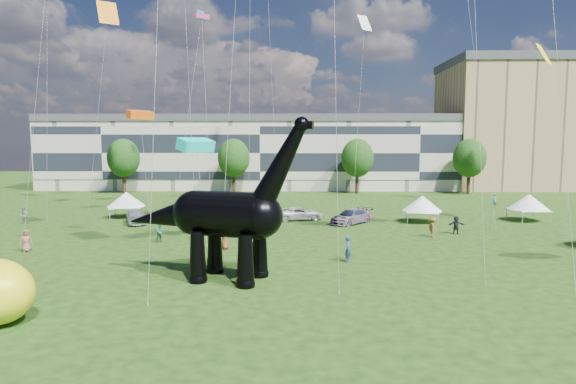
{
  "coord_description": "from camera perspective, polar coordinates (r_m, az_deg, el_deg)",
  "views": [
    {
      "loc": [
        -1.92,
        -24.84,
        8.46
      ],
      "look_at": [
        -2.46,
        8.0,
        5.0
      ],
      "focal_mm": 30.0,
      "sensor_mm": 36.0,
      "label": 1
    }
  ],
  "objects": [
    {
      "name": "gazebo_near",
      "position": [
        52.17,
        15.61,
        -1.33
      ],
      "size": [
        4.81,
        4.81,
        2.84
      ],
      "rotation": [
        0.0,
        0.0,
        -0.21
      ],
      "color": "white",
      "rests_on": "ground"
    },
    {
      "name": "gazebo_far",
      "position": [
        57.19,
        26.63,
        -1.07
      ],
      "size": [
        4.56,
        4.56,
        2.91
      ],
      "rotation": [
        0.0,
        0.0,
        0.1
      ],
      "color": "white",
      "rests_on": "ground"
    },
    {
      "name": "tree_far_left",
      "position": [
        82.78,
        -18.94,
        4.19
      ],
      "size": [
        5.2,
        5.2,
        9.44
      ],
      "color": "#382314",
      "rests_on": "ground"
    },
    {
      "name": "ground",
      "position": [
        26.31,
        5.2,
        -12.77
      ],
      "size": [
        220.0,
        220.0,
        0.0
      ],
      "primitive_type": "plane",
      "color": "#16330C",
      "rests_on": "ground"
    },
    {
      "name": "car_dark",
      "position": [
        50.05,
        7.49,
        -2.9
      ],
      "size": [
        5.12,
        5.15,
        1.5
      ],
      "primitive_type": "imported",
      "rotation": [
        0.0,
        0.0,
        -0.78
      ],
      "color": "#595960",
      "rests_on": "ground"
    },
    {
      "name": "tree_far_right",
      "position": [
        82.72,
        20.72,
        4.13
      ],
      "size": [
        5.2,
        5.2,
        9.44
      ],
      "color": "#382314",
      "rests_on": "ground"
    },
    {
      "name": "car_grey",
      "position": [
        49.35,
        -10.51,
        -3.1
      ],
      "size": [
        4.69,
        2.91,
        1.46
      ],
      "primitive_type": "imported",
      "rotation": [
        0.0,
        0.0,
        1.24
      ],
      "color": "slate",
      "rests_on": "ground"
    },
    {
      "name": "car_silver",
      "position": [
        52.08,
        -17.63,
        -2.77
      ],
      "size": [
        3.37,
        4.83,
        1.53
      ],
      "primitive_type": "imported",
      "rotation": [
        0.0,
        0.0,
        0.39
      ],
      "color": "silver",
      "rests_on": "ground"
    },
    {
      "name": "tree_mid_right",
      "position": [
        78.5,
        8.23,
        4.37
      ],
      "size": [
        5.2,
        5.2,
        9.44
      ],
      "color": "#382314",
      "rests_on": "ground"
    },
    {
      "name": "terrace_row",
      "position": [
        87.09,
        -3.07,
        4.39
      ],
      "size": [
        78.0,
        11.0,
        12.0
      ],
      "primitive_type": "cube",
      "color": "beige",
      "rests_on": "ground"
    },
    {
      "name": "tree_mid_left",
      "position": [
        78.52,
        -6.45,
        4.39
      ],
      "size": [
        5.2,
        5.2,
        9.44
      ],
      "color": "#382314",
      "rests_on": "ground"
    },
    {
      "name": "gazebo_left",
      "position": [
        56.52,
        -18.62,
        -0.85
      ],
      "size": [
        4.72,
        4.72,
        2.87
      ],
      "rotation": [
        0.0,
        0.0,
        0.16
      ],
      "color": "white",
      "rests_on": "ground"
    },
    {
      "name": "visitors",
      "position": [
        43.98,
        -1.88,
        -3.92
      ],
      "size": [
        54.5,
        29.58,
        1.86
      ],
      "color": "navy",
      "rests_on": "ground"
    },
    {
      "name": "car_white",
      "position": [
        52.04,
        1.38,
        -2.55
      ],
      "size": [
        5.52,
        3.53,
        1.42
      ],
      "primitive_type": "imported",
      "rotation": [
        0.0,
        0.0,
        1.82
      ],
      "color": "silver",
      "rests_on": "ground"
    },
    {
      "name": "apartment_block",
      "position": [
        99.17,
        26.15,
        6.87
      ],
      "size": [
        28.0,
        18.0,
        22.0
      ],
      "primitive_type": "cube",
      "color": "tan",
      "rests_on": "ground"
    },
    {
      "name": "dinosaur_sculpture",
      "position": [
        29.73,
        -8.0,
        -2.92
      ],
      "size": [
        12.46,
        5.43,
        10.25
      ],
      "rotation": [
        0.0,
        0.0,
        -0.3
      ],
      "color": "black",
      "rests_on": "ground"
    }
  ]
}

